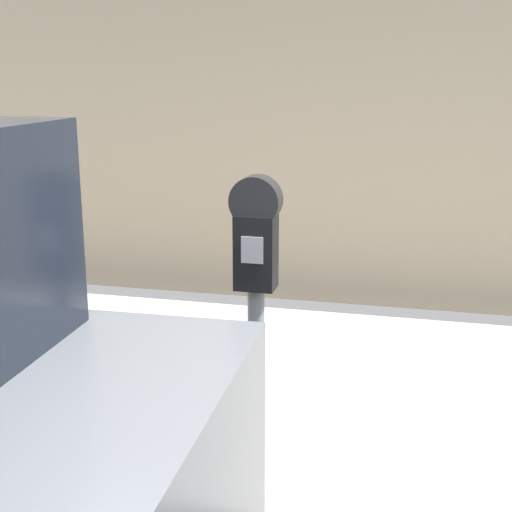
% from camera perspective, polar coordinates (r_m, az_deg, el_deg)
% --- Properties ---
extents(sidewalk, '(24.00, 2.80, 0.14)m').
position_cam_1_polar(sidewalk, '(4.57, 5.68, -11.11)').
color(sidewalk, '#BCB7AD').
rests_on(sidewalk, ground_plane).
extents(parking_meter, '(0.23, 0.15, 1.46)m').
position_cam_1_polar(parking_meter, '(3.25, -0.00, -1.67)').
color(parking_meter, slate).
rests_on(parking_meter, sidewalk).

